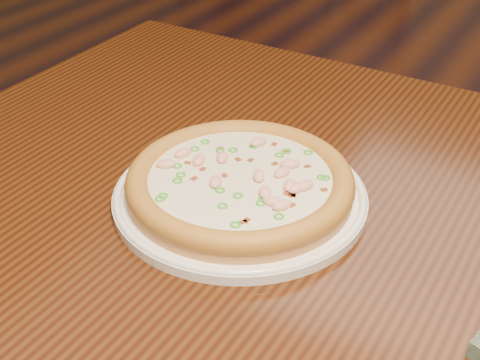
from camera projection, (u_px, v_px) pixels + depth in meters
The scene contains 3 objects.
hero_table at pixel (342, 274), 0.84m from camera, with size 1.20×0.80×0.75m.
plate at pixel (240, 195), 0.80m from camera, with size 0.30×0.30×0.02m.
pizza at pixel (240, 182), 0.79m from camera, with size 0.27×0.27×0.03m.
Camera 1 is at (0.45, -0.89, 1.21)m, focal length 50.00 mm.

